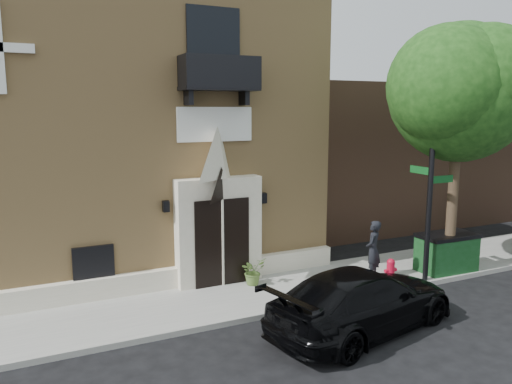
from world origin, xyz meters
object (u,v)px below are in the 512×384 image
(fire_hydrant, at_px, (390,271))
(pedestrian_near, at_px, (373,250))
(black_sedan, at_px, (363,300))
(dumpster, at_px, (447,252))
(street_sign, at_px, (431,183))

(fire_hydrant, height_order, pedestrian_near, pedestrian_near)
(black_sedan, xyz_separation_m, dumpster, (5.00, 2.17, 0.00))
(dumpster, xyz_separation_m, pedestrian_near, (-2.64, 0.42, 0.29))
(street_sign, distance_m, pedestrian_near, 2.65)
(street_sign, bearing_deg, black_sedan, -153.82)
(dumpster, distance_m, pedestrian_near, 2.69)
(pedestrian_near, bearing_deg, fire_hydrant, 78.26)
(black_sedan, height_order, street_sign, street_sign)
(black_sedan, height_order, fire_hydrant, black_sedan)
(dumpster, bearing_deg, pedestrian_near, 173.14)
(fire_hydrant, distance_m, dumpster, 2.38)
(street_sign, bearing_deg, dumpster, 17.53)
(fire_hydrant, relative_size, pedestrian_near, 0.40)
(street_sign, relative_size, dumpster, 3.13)
(black_sedan, bearing_deg, street_sign, -77.33)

